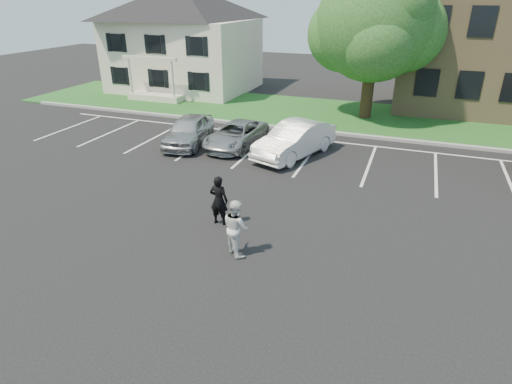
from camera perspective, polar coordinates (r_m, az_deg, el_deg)
ground_plane at (r=13.32m, az=-1.51°, el=-6.59°), size 90.00×90.00×0.00m
curb at (r=23.93m, az=9.34°, el=7.87°), size 40.00×0.30×0.15m
grass_strip at (r=27.74m, az=11.07°, el=10.02°), size 44.00×8.00×0.08m
stall_lines at (r=20.88m, az=11.35°, el=4.96°), size 34.00×5.36×0.01m
house at (r=35.19m, az=-9.62°, el=19.50°), size 10.30×9.22×7.60m
tree at (r=26.80m, az=15.78°, el=20.63°), size 7.80×7.20×8.80m
man_black_suit at (r=13.97m, az=-4.97°, el=-1.12°), size 0.63×0.42×1.70m
man_white_shirt at (r=12.36m, az=-2.69°, el=-4.73°), size 1.05×1.02×1.71m
car_silver_west at (r=21.94m, az=-8.93°, el=8.11°), size 2.37×4.48×1.45m
car_silver_minivan at (r=21.41m, az=-2.66°, el=7.63°), size 2.29×4.47×1.21m
car_white_sedan at (r=20.13m, az=5.19°, el=6.95°), size 3.15×5.04×1.57m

